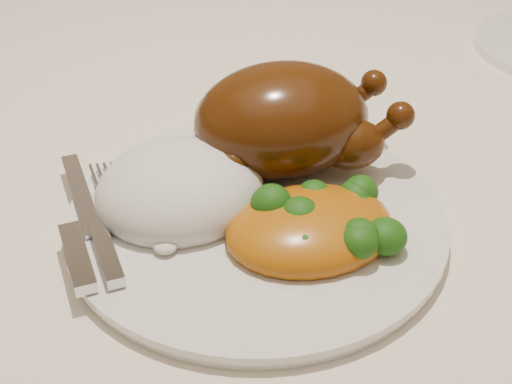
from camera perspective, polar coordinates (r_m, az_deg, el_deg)
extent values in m
cube|color=brown|center=(0.66, 2.71, 2.36)|extent=(1.60, 0.90, 0.04)
cube|color=white|center=(0.65, 2.77, 4.13)|extent=(1.72, 1.02, 0.01)
cube|color=white|center=(1.14, -2.91, 13.59)|extent=(1.72, 0.01, 0.18)
cylinder|color=silver|center=(0.53, 0.00, -2.27)|extent=(0.36, 0.36, 0.01)
ellipsoid|color=#492507|center=(0.56, 2.05, 5.78)|extent=(0.15, 0.11, 0.09)
ellipsoid|color=#492507|center=(0.55, 1.15, 7.28)|extent=(0.07, 0.05, 0.04)
ellipsoid|color=#492507|center=(0.56, 7.62, 3.81)|extent=(0.05, 0.04, 0.04)
sphere|color=#492507|center=(0.56, 11.49, 6.01)|extent=(0.02, 0.02, 0.02)
ellipsoid|color=#492507|center=(0.61, 5.81, 6.57)|extent=(0.05, 0.04, 0.04)
sphere|color=#492507|center=(0.61, 9.41, 8.59)|extent=(0.02, 0.02, 0.02)
sphere|color=#492507|center=(0.53, -1.82, 2.21)|extent=(0.03, 0.03, 0.03)
sphere|color=#492507|center=(0.59, -3.12, 5.58)|extent=(0.03, 0.03, 0.03)
ellipsoid|color=white|center=(0.54, -6.09, 0.09)|extent=(0.15, 0.14, 0.07)
ellipsoid|color=#B8630B|center=(0.50, 4.32, -3.01)|extent=(0.13, 0.11, 0.04)
ellipsoid|color=#B8630B|center=(0.52, 7.56, -1.93)|extent=(0.06, 0.05, 0.03)
ellipsoid|color=#0E3909|center=(0.50, 10.31, -3.51)|extent=(0.03, 0.03, 0.02)
ellipsoid|color=#0E3909|center=(0.48, 8.24, -3.93)|extent=(0.03, 0.03, 0.02)
ellipsoid|color=#0E3909|center=(0.51, 7.00, -2.57)|extent=(0.02, 0.02, 0.02)
ellipsoid|color=#0E3909|center=(0.49, 8.24, -3.63)|extent=(0.03, 0.03, 0.03)
ellipsoid|color=#0E3909|center=(0.50, 1.24, -1.01)|extent=(0.03, 0.03, 0.03)
ellipsoid|color=#0E3909|center=(0.48, 3.86, -4.67)|extent=(0.03, 0.03, 0.03)
ellipsoid|color=#0E3909|center=(0.53, 8.03, -0.39)|extent=(0.03, 0.03, 0.03)
ellipsoid|color=#0E3909|center=(0.52, 8.04, -1.25)|extent=(0.02, 0.02, 0.02)
ellipsoid|color=#0E3909|center=(0.52, 3.47, -1.01)|extent=(0.02, 0.02, 0.02)
ellipsoid|color=#0E3909|center=(0.50, 3.49, -2.08)|extent=(0.03, 0.03, 0.03)
ellipsoid|color=#0E3909|center=(0.52, 4.66, -0.18)|extent=(0.02, 0.02, 0.02)
ellipsoid|color=#0E3909|center=(0.53, 8.37, -0.01)|extent=(0.03, 0.03, 0.03)
cube|color=silver|center=(0.56, -13.84, -0.08)|extent=(0.03, 0.11, 0.00)
cube|color=silver|center=(0.50, -14.10, -5.09)|extent=(0.03, 0.07, 0.01)
cube|color=silver|center=(0.50, -11.98, -4.55)|extent=(0.03, 0.08, 0.01)
cube|color=silver|center=(0.56, -11.97, 0.19)|extent=(0.03, 0.08, 0.00)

